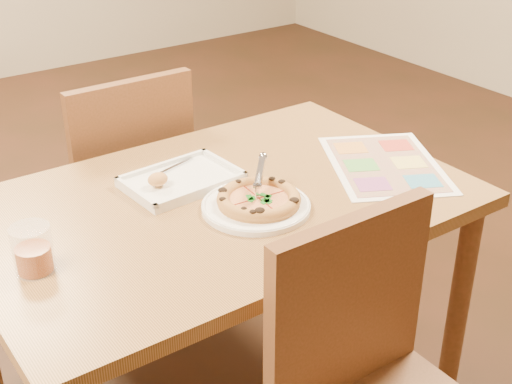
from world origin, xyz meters
TOP-DOWN VIEW (x-y plane):
  - dining_table at (0.00, 0.00)m, footprint 1.30×0.85m
  - chair_near at (0.00, -0.60)m, footprint 0.42×0.42m
  - chair_far at (-0.00, 0.60)m, footprint 0.42×0.42m
  - plate at (0.04, -0.11)m, footprint 0.28×0.28m
  - pizza at (0.05, -0.11)m, footprint 0.22×0.22m
  - pizza_cutter at (0.07, -0.08)m, footprint 0.10×0.10m
  - appetizer_tray at (-0.05, 0.13)m, footprint 0.31×0.23m
  - glass_tumbler at (-0.52, -0.05)m, footprint 0.09×0.09m
  - menu at (0.50, -0.11)m, footprint 0.47×0.52m

SIDE VIEW (x-z plane):
  - chair_near at x=0.00m, z-range 0.33..0.80m
  - chair_far at x=0.00m, z-range 0.33..0.80m
  - dining_table at x=0.00m, z-range 0.27..0.99m
  - menu at x=0.50m, z-range 0.72..0.72m
  - plate at x=0.04m, z-range 0.72..0.73m
  - appetizer_tray at x=-0.05m, z-range 0.70..0.76m
  - pizza at x=0.05m, z-range 0.73..0.76m
  - glass_tumbler at x=-0.52m, z-range 0.71..0.82m
  - pizza_cutter at x=0.07m, z-range 0.76..0.84m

